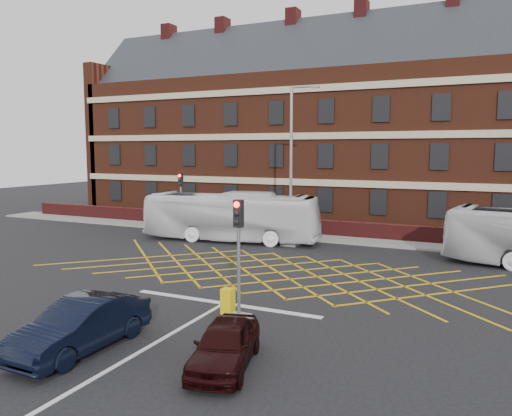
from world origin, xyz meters
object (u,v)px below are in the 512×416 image
at_px(bus_left, 231,217).
at_px(street_lamp, 292,191).
at_px(direction_signs, 169,211).
at_px(car_navy, 81,325).
at_px(car_maroon, 225,344).
at_px(traffic_light_near, 239,272).
at_px(utility_cabinet, 228,301).
at_px(traffic_light_far, 181,208).

distance_m(bus_left, street_lamp, 4.55).
distance_m(bus_left, direction_signs, 6.97).
xyz_separation_m(car_navy, car_maroon, (4.44, 0.82, -0.13)).
relative_size(traffic_light_near, direction_signs, 1.94).
bearing_deg(car_navy, traffic_light_near, 54.75).
xyz_separation_m(street_lamp, utility_cabinet, (2.61, -13.23, -2.96)).
relative_size(traffic_light_near, traffic_light_far, 1.00).
height_order(bus_left, car_maroon, bus_left).
distance_m(car_maroon, traffic_light_near, 3.90).
xyz_separation_m(bus_left, utility_cabinet, (6.78, -13.02, -1.14)).
height_order(car_maroon, direction_signs, direction_signs).
bearing_deg(traffic_light_far, car_navy, -64.32).
height_order(bus_left, direction_signs, bus_left).
distance_m(car_maroon, direction_signs, 24.79).
xyz_separation_m(direction_signs, utility_cabinet, (13.32, -15.43, -0.91)).
height_order(bus_left, utility_cabinet, bus_left).
relative_size(car_navy, traffic_light_far, 1.09).
relative_size(bus_left, utility_cabinet, 12.29).
bearing_deg(utility_cabinet, traffic_light_far, 128.72).
height_order(car_navy, street_lamp, street_lamp).
height_order(car_maroon, traffic_light_far, traffic_light_far).
bearing_deg(traffic_light_far, utility_cabinet, -51.28).
bearing_deg(utility_cabinet, street_lamp, 101.16).
bearing_deg(traffic_light_far, bus_left, -17.83).
xyz_separation_m(traffic_light_far, utility_cabinet, (11.71, -14.60, -1.29)).
bearing_deg(car_maroon, direction_signs, 113.91).
height_order(car_maroon, utility_cabinet, car_maroon).
distance_m(car_navy, street_lamp, 18.24).
bearing_deg(utility_cabinet, car_maroon, -62.63).
xyz_separation_m(car_navy, street_lamp, (-0.24, 18.05, 2.67)).
bearing_deg(car_maroon, utility_cabinet, 102.91).
relative_size(street_lamp, utility_cabinet, 10.37).
relative_size(car_navy, utility_cabinet, 4.96).
bearing_deg(car_navy, bus_left, 104.30).
height_order(bus_left, traffic_light_near, traffic_light_near).
height_order(car_navy, traffic_light_near, traffic_light_near).
xyz_separation_m(car_maroon, traffic_light_near, (-1.35, 3.48, 1.13)).
xyz_separation_m(traffic_light_far, direction_signs, (-1.61, 0.83, -0.39)).
height_order(car_navy, car_maroon, car_navy).
height_order(car_maroon, street_lamp, street_lamp).
bearing_deg(bus_left, car_maroon, -160.12).
distance_m(car_navy, traffic_light_far, 21.56).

